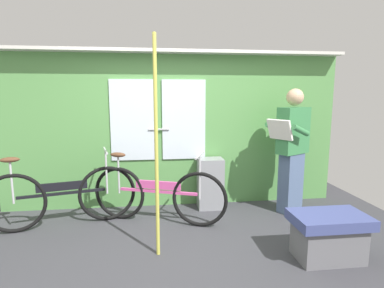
{
  "coord_description": "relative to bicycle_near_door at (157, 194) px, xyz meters",
  "views": [
    {
      "loc": [
        -0.25,
        -2.86,
        1.55
      ],
      "look_at": [
        0.22,
        0.99,
        0.94
      ],
      "focal_mm": 28.48,
      "sensor_mm": 36.0,
      "label": 1
    }
  ],
  "objects": [
    {
      "name": "ground_plane",
      "position": [
        0.24,
        -0.76,
        -0.38
      ],
      "size": [
        5.7,
        4.4,
        0.04
      ],
      "primitive_type": "cube",
      "color": "#38383D"
    },
    {
      "name": "train_door_wall",
      "position": [
        0.23,
        0.63,
        0.77
      ],
      "size": [
        4.7,
        0.28,
        2.15
      ],
      "color": "#56934C",
      "rests_on": "ground_plane"
    },
    {
      "name": "bicycle_near_door",
      "position": [
        0.0,
        0.0,
        0.0
      ],
      "size": [
        1.62,
        0.7,
        0.88
      ],
      "rotation": [
        0.0,
        0.0,
        -0.35
      ],
      "color": "black",
      "rests_on": "ground_plane"
    },
    {
      "name": "bicycle_leaning_behind",
      "position": [
        -1.13,
        0.03,
        0.01
      ],
      "size": [
        1.69,
        0.56,
        0.91
      ],
      "rotation": [
        0.0,
        0.0,
        0.24
      ],
      "color": "black",
      "rests_on": "ground_plane"
    },
    {
      "name": "passenger_reading_newspaper",
      "position": [
        1.77,
        0.14,
        0.51
      ],
      "size": [
        0.62,
        0.57,
        1.65
      ],
      "rotation": [
        0.0,
        0.0,
        3.65
      ],
      "color": "slate",
      "rests_on": "ground_plane"
    },
    {
      "name": "trash_bin_by_wall",
      "position": [
        0.74,
        0.42,
        -0.01
      ],
      "size": [
        0.35,
        0.28,
        0.7
      ],
      "primitive_type": "cube",
      "color": "gray",
      "rests_on": "ground_plane"
    },
    {
      "name": "handrail_pole",
      "position": [
        -0.01,
        -0.78,
        0.69
      ],
      "size": [
        0.04,
        0.04,
        2.11
      ],
      "primitive_type": "cylinder",
      "color": "#C6C14C",
      "rests_on": "ground_plane"
    },
    {
      "name": "bench_seat_corner",
      "position": [
        1.61,
        -1.07,
        -0.12
      ],
      "size": [
        0.7,
        0.44,
        0.45
      ],
      "color": "#3D477F",
      "rests_on": "ground_plane"
    }
  ]
}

